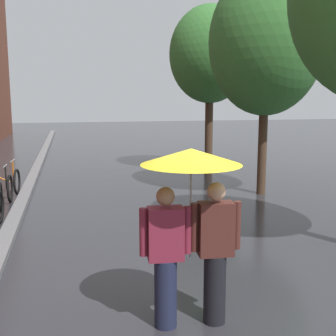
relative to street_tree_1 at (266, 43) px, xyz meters
name	(u,v)px	position (x,y,z in m)	size (l,w,h in m)	color
ground_plane	(234,304)	(-3.04, -5.84, -3.99)	(80.00, 80.00, 0.00)	#2D2D33
kerb_strip	(34,174)	(-6.24, 4.16, -3.93)	(0.30, 36.00, 0.12)	slate
street_tree_1	(266,43)	(0.00, 0.00, 0.00)	(2.97, 2.97, 5.89)	#473323
street_tree_2	(210,55)	(-0.23, 3.93, 0.04)	(2.81, 2.81, 5.72)	#473323
couple_under_umbrella	(191,209)	(-3.73, -6.18, -2.61)	(1.17, 1.13, 2.07)	#1E233D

